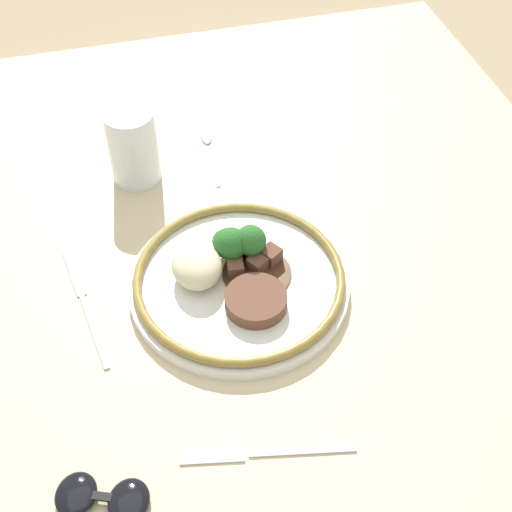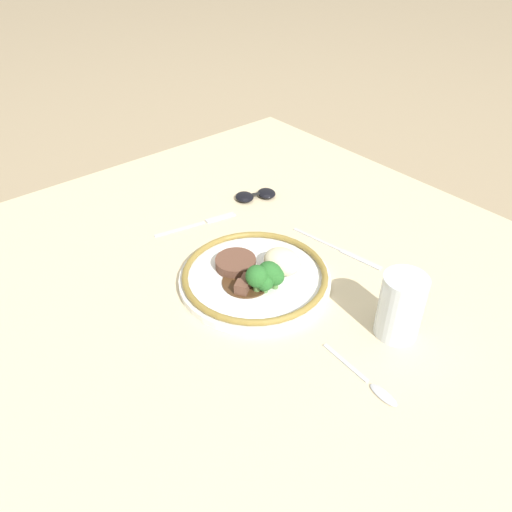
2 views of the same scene
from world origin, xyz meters
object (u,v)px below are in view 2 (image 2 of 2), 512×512
knife (339,249)px  sunglasses (256,195)px  fork (204,222)px  plate (257,275)px  spoon (373,386)px  juice_glass (400,310)px

knife → sunglasses: 0.27m
fork → sunglasses: bearing=15.2°
sunglasses → plate: bearing=-17.3°
spoon → juice_glass: bearing=116.6°
juice_glass → sunglasses: bearing=167.6°
knife → plate: bearing=-106.5°
fork → plate: bearing=-88.8°
plate → knife: (0.03, 0.20, -0.02)m
plate → juice_glass: 0.27m
sunglasses → fork: bearing=-64.2°
plate → sunglasses: (-0.25, 0.20, -0.01)m
spoon → sunglasses: size_ratio=1.38×
sunglasses → spoon: bearing=-0.6°
juice_glass → spoon: (0.05, -0.12, -0.05)m
knife → spoon: size_ratio=1.41×
juice_glass → sunglasses: juice_glass is taller
juice_glass → knife: bearing=155.0°
plate → sunglasses: plate is taller
fork → sunglasses: size_ratio=1.73×
fork → knife: same height
fork → knife: (0.26, 0.15, -0.00)m
sunglasses → knife: bearing=20.8°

